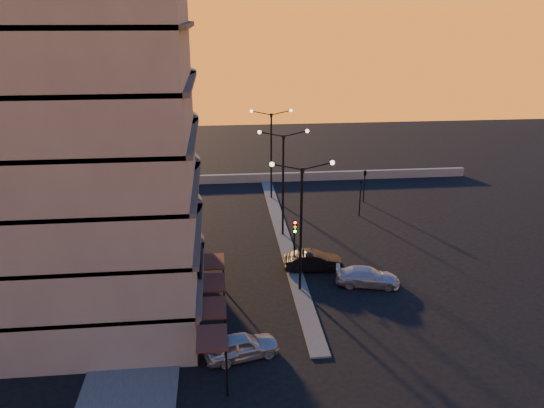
{
  "coord_description": "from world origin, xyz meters",
  "views": [
    {
      "loc": [
        -5.41,
        -33.08,
        18.59
      ],
      "look_at": [
        -1.34,
        6.3,
        4.33
      ],
      "focal_mm": 35.0,
      "sensor_mm": 36.0,
      "label": 1
    }
  ],
  "objects_px": {
    "streetlamp_mid": "(283,175)",
    "car_sedan": "(313,261)",
    "traffic_light_main": "(295,237)",
    "car_hatchback": "(242,346)",
    "car_wagon": "(368,277)"
  },
  "relations": [
    {
      "from": "traffic_light_main",
      "to": "car_wagon",
      "type": "height_order",
      "value": "traffic_light_main"
    },
    {
      "from": "streetlamp_mid",
      "to": "traffic_light_main",
      "type": "relative_size",
      "value": 2.24
    },
    {
      "from": "streetlamp_mid",
      "to": "car_sedan",
      "type": "relative_size",
      "value": 2.12
    },
    {
      "from": "car_sedan",
      "to": "car_hatchback",
      "type": "bearing_deg",
      "value": 150.91
    },
    {
      "from": "car_hatchback",
      "to": "car_sedan",
      "type": "height_order",
      "value": "car_sedan"
    },
    {
      "from": "traffic_light_main",
      "to": "car_hatchback",
      "type": "distance_m",
      "value": 11.39
    },
    {
      "from": "streetlamp_mid",
      "to": "car_hatchback",
      "type": "distance_m",
      "value": 18.59
    },
    {
      "from": "car_hatchback",
      "to": "car_sedan",
      "type": "xyz_separation_m",
      "value": [
        6.0,
        10.46,
        0.01
      ]
    },
    {
      "from": "traffic_light_main",
      "to": "car_sedan",
      "type": "relative_size",
      "value": 0.95
    },
    {
      "from": "traffic_light_main",
      "to": "car_sedan",
      "type": "distance_m",
      "value": 2.63
    },
    {
      "from": "car_hatchback",
      "to": "car_wagon",
      "type": "height_order",
      "value": "car_hatchback"
    },
    {
      "from": "streetlamp_mid",
      "to": "car_wagon",
      "type": "bearing_deg",
      "value": -62.87
    },
    {
      "from": "traffic_light_main",
      "to": "streetlamp_mid",
      "type": "bearing_deg",
      "value": 90.0
    },
    {
      "from": "streetlamp_mid",
      "to": "car_sedan",
      "type": "height_order",
      "value": "streetlamp_mid"
    },
    {
      "from": "traffic_light_main",
      "to": "car_wagon",
      "type": "relative_size",
      "value": 0.93
    }
  ]
}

